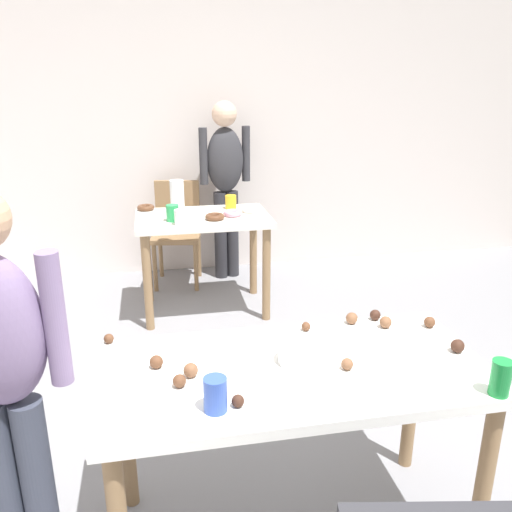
# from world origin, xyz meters

# --- Properties ---
(wall_back) EXTENTS (6.40, 0.10, 2.60)m
(wall_back) POSITION_xyz_m (0.00, 3.20, 1.30)
(wall_back) COLOR silver
(wall_back) RESTS_ON ground_plane
(dining_table_near) EXTENTS (1.38, 0.67, 0.75)m
(dining_table_near) POSITION_xyz_m (-0.07, 0.01, 0.65)
(dining_table_near) COLOR white
(dining_table_near) RESTS_ON ground_plane
(dining_table_far) EXTENTS (0.97, 0.63, 0.75)m
(dining_table_far) POSITION_xyz_m (-0.18, 2.20, 0.62)
(dining_table_far) COLOR silver
(dining_table_far) RESTS_ON ground_plane
(chair_far_table) EXTENTS (0.46, 0.46, 0.87)m
(chair_far_table) POSITION_xyz_m (-0.34, 2.87, 0.50)
(chair_far_table) COLOR olive
(chair_far_table) RESTS_ON ground_plane
(person_girl_near) EXTENTS (0.46, 0.25, 1.44)m
(person_girl_near) POSITION_xyz_m (-1.04, 0.01, 0.86)
(person_girl_near) COLOR #383D4C
(person_girl_near) RESTS_ON ground_plane
(person_adult_far) EXTENTS (0.45, 0.26, 1.53)m
(person_adult_far) POSITION_xyz_m (0.08, 2.89, 0.92)
(person_adult_far) COLOR #28282D
(person_adult_far) RESTS_ON ground_plane
(mixing_bowl) EXTENTS (0.17, 0.17, 0.06)m
(mixing_bowl) POSITION_xyz_m (-0.04, 0.04, 0.78)
(mixing_bowl) COLOR white
(mixing_bowl) RESTS_ON dining_table_near
(soda_can) EXTENTS (0.07, 0.07, 0.12)m
(soda_can) POSITION_xyz_m (0.54, -0.29, 0.81)
(soda_can) COLOR #198438
(soda_can) RESTS_ON dining_table_near
(fork_near) EXTENTS (0.17, 0.02, 0.01)m
(fork_near) POSITION_xyz_m (-0.18, 0.19, 0.75)
(fork_near) COLOR silver
(fork_near) RESTS_ON dining_table_near
(cup_near_0) EXTENTS (0.07, 0.07, 0.11)m
(cup_near_0) POSITION_xyz_m (-0.38, -0.20, 0.81)
(cup_near_0) COLOR #3351B2
(cup_near_0) RESTS_ON dining_table_near
(cake_ball_0) EXTENTS (0.05, 0.05, 0.05)m
(cake_ball_0) POSITION_xyz_m (0.37, 0.24, 0.77)
(cake_ball_0) COLOR brown
(cake_ball_0) RESTS_ON dining_table_near
(cake_ball_1) EXTENTS (0.05, 0.05, 0.05)m
(cake_ball_1) POSITION_xyz_m (0.36, 0.31, 0.77)
(cake_ball_1) COLOR #3D2319
(cake_ball_1) RESTS_ON dining_table_near
(cake_ball_2) EXTENTS (0.04, 0.04, 0.04)m
(cake_ball_2) POSITION_xyz_m (0.10, -0.04, 0.77)
(cake_ball_2) COLOR brown
(cake_ball_2) RESTS_ON dining_table_near
(cake_ball_3) EXTENTS (0.05, 0.05, 0.05)m
(cake_ball_3) POSITION_xyz_m (-0.48, -0.04, 0.77)
(cake_ball_3) COLOR brown
(cake_ball_3) RESTS_ON dining_table_near
(cake_ball_4) EXTENTS (0.05, 0.05, 0.05)m
(cake_ball_4) POSITION_xyz_m (0.25, 0.30, 0.77)
(cake_ball_4) COLOR brown
(cake_ball_4) RESTS_ON dining_table_near
(cake_ball_5) EXTENTS (0.05, 0.05, 0.05)m
(cake_ball_5) POSITION_xyz_m (-0.56, 0.10, 0.77)
(cake_ball_5) COLOR brown
(cake_ball_5) RESTS_ON dining_table_near
(cake_ball_6) EXTENTS (0.05, 0.05, 0.05)m
(cake_ball_6) POSITION_xyz_m (-0.44, 0.01, 0.78)
(cake_ball_6) COLOR brown
(cake_ball_6) RESTS_ON dining_table_near
(cake_ball_7) EXTENTS (0.04, 0.04, 0.04)m
(cake_ball_7) POSITION_xyz_m (-0.74, 0.32, 0.77)
(cake_ball_7) COLOR brown
(cake_ball_7) RESTS_ON dining_table_near
(cake_ball_8) EXTENTS (0.05, 0.05, 0.05)m
(cake_ball_8) POSITION_xyz_m (0.55, -0.01, 0.78)
(cake_ball_8) COLOR #3D2319
(cake_ball_8) RESTS_ON dining_table_near
(cake_ball_9) EXTENTS (0.04, 0.04, 0.04)m
(cake_ball_9) POSITION_xyz_m (-0.31, -0.19, 0.77)
(cake_ball_9) COLOR #3D2319
(cake_ball_9) RESTS_ON dining_table_near
(cake_ball_10) EXTENTS (0.05, 0.05, 0.05)m
(cake_ball_10) POSITION_xyz_m (0.55, 0.21, 0.77)
(cake_ball_10) COLOR brown
(cake_ball_10) RESTS_ON dining_table_near
(cake_ball_11) EXTENTS (0.04, 0.04, 0.04)m
(cake_ball_11) POSITION_xyz_m (0.05, 0.27, 0.77)
(cake_ball_11) COLOR brown
(cake_ball_11) RESTS_ON dining_table_near
(pitcher_far) EXTENTS (0.11, 0.11, 0.22)m
(pitcher_far) POSITION_xyz_m (-0.35, 2.45, 0.86)
(pitcher_far) COLOR white
(pitcher_far) RESTS_ON dining_table_far
(cup_far_0) EXTENTS (0.08, 0.08, 0.10)m
(cup_far_0) POSITION_xyz_m (0.05, 2.37, 0.80)
(cup_far_0) COLOR yellow
(cup_far_0) RESTS_ON dining_table_far
(cup_far_1) EXTENTS (0.09, 0.09, 0.12)m
(cup_far_1) POSITION_xyz_m (-0.40, 2.09, 0.81)
(cup_far_1) COLOR green
(cup_far_1) RESTS_ON dining_table_far
(cup_far_2) EXTENTS (0.09, 0.09, 0.11)m
(cup_far_2) POSITION_xyz_m (-0.35, 1.97, 0.80)
(cup_far_2) COLOR white
(cup_far_2) RESTS_ON dining_table_far
(donut_far_0) EXTENTS (0.14, 0.14, 0.04)m
(donut_far_0) POSITION_xyz_m (-0.11, 2.08, 0.77)
(donut_far_0) COLOR brown
(donut_far_0) RESTS_ON dining_table_far
(donut_far_1) EXTENTS (0.14, 0.14, 0.04)m
(donut_far_1) POSITION_xyz_m (0.03, 2.16, 0.77)
(donut_far_1) COLOR pink
(donut_far_1) RESTS_ON dining_table_far
(donut_far_2) EXTENTS (0.11, 0.11, 0.03)m
(donut_far_2) POSITION_xyz_m (0.17, 2.24, 0.77)
(donut_far_2) COLOR white
(donut_far_2) RESTS_ON dining_table_far
(donut_far_3) EXTENTS (0.13, 0.13, 0.04)m
(donut_far_3) POSITION_xyz_m (-0.59, 2.46, 0.77)
(donut_far_3) COLOR brown
(donut_far_3) RESTS_ON dining_table_far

